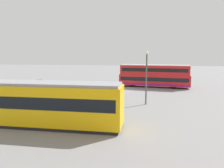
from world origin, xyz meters
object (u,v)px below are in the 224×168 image
at_px(double_decker_bus, 154,76).
at_px(pedestrian_near_railing, 72,88).
at_px(tram_yellow, 31,103).
at_px(street_lamp, 146,73).
at_px(pedestrian_crossing, 117,94).
at_px(info_sign, 41,83).

distance_m(double_decker_bus, pedestrian_near_railing, 14.52).
relative_size(tram_yellow, street_lamp, 2.43).
xyz_separation_m(pedestrian_crossing, street_lamp, (-3.35, 0.53, 2.58)).
bearing_deg(info_sign, pedestrian_crossing, 165.45).
bearing_deg(street_lamp, double_decker_bus, -95.96).
relative_size(double_decker_bus, pedestrian_near_railing, 7.43).
distance_m(double_decker_bus, info_sign, 18.47).
bearing_deg(pedestrian_crossing, street_lamp, 170.94).
height_order(pedestrian_crossing, info_sign, info_sign).
height_order(tram_yellow, street_lamp, street_lamp).
relative_size(double_decker_bus, street_lamp, 2.05).
distance_m(tram_yellow, info_sign, 12.90).
height_order(pedestrian_crossing, street_lamp, street_lamp).
xyz_separation_m(pedestrian_near_railing, info_sign, (4.03, 1.15, 0.66)).
relative_size(pedestrian_near_railing, info_sign, 0.71).
bearing_deg(street_lamp, info_sign, -13.29).
relative_size(info_sign, street_lamp, 0.39).
relative_size(double_decker_bus, tram_yellow, 0.84).
bearing_deg(street_lamp, pedestrian_crossing, -9.06).
height_order(tram_yellow, pedestrian_near_railing, tram_yellow).
height_order(double_decker_bus, tram_yellow, double_decker_bus).
height_order(double_decker_bus, pedestrian_near_railing, double_decker_bus).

